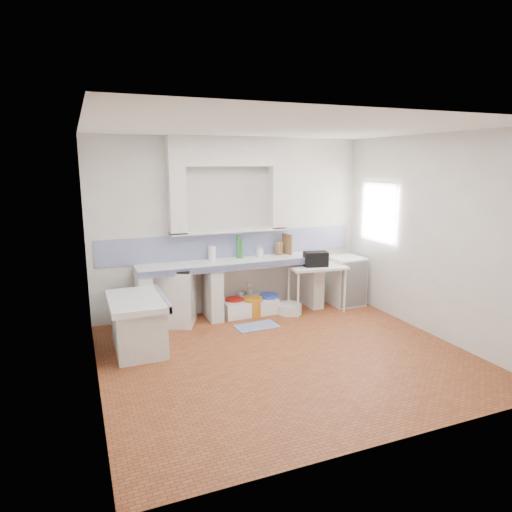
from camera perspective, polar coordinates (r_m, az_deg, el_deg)
name	(u,v)px	position (r m, az deg, el deg)	size (l,w,h in m)	color
floor	(285,355)	(5.90, 3.73, -12.38)	(4.50, 4.50, 0.00)	brown
ceiling	(289,128)	(5.40, 4.14, 15.86)	(4.50, 4.50, 0.00)	white
wall_back	(233,226)	(7.31, -2.95, 3.78)	(4.50, 4.50, 0.00)	white
wall_front	(395,289)	(3.83, 17.11, -4.06)	(4.50, 4.50, 0.00)	white
wall_left	(90,262)	(4.95, -20.24, -0.76)	(4.50, 4.50, 0.00)	white
wall_right	(432,236)	(6.76, 21.36, 2.35)	(4.50, 4.50, 0.00)	white
alcove_mass	(229,151)	(7.09, -3.49, 13.05)	(1.90, 0.25, 0.45)	white
window_frame	(388,213)	(7.75, 16.35, 5.27)	(0.35, 0.86, 1.06)	#3B2513
lace_valance	(382,190)	(7.63, 15.65, 8.08)	(0.01, 0.84, 0.24)	white
counter_slab	(233,263)	(7.09, -2.87, -0.90)	(3.00, 0.60, 0.08)	white
counter_lip	(240,267)	(6.84, -2.10, -1.37)	(3.00, 0.04, 0.10)	navy
counter_pier_left	(144,301)	(6.90, -13.94, -5.48)	(0.20, 0.55, 0.82)	white
counter_pier_mid	(213,293)	(7.10, -5.51, -4.67)	(0.20, 0.55, 0.82)	white
counter_pier_right	(311,282)	(7.76, 6.99, -3.29)	(0.20, 0.55, 0.82)	white
peninsula_top	(137,301)	(6.04, -14.83, -5.50)	(0.70, 1.10, 0.08)	white
peninsula_base	(138,327)	(6.15, -14.66, -8.62)	(0.60, 1.00, 0.62)	white
peninsula_lip	(162,298)	(6.08, -11.74, -5.22)	(0.04, 1.10, 0.10)	navy
backsplash	(233,245)	(7.34, -2.88, 1.45)	(4.27, 0.03, 0.40)	navy
stove	(174,297)	(6.96, -10.29, -5.06)	(0.59, 0.57, 0.84)	white
sink	(249,307)	(7.38, -0.88, -6.46)	(0.89, 0.48, 0.21)	white
side_table	(317,288)	(7.50, 7.65, -4.07)	(0.92, 0.51, 0.04)	white
fridge	(345,281)	(7.94, 11.23, -3.06)	(0.53, 0.53, 0.83)	white
bucket_red	(234,307)	(7.32, -2.75, -6.40)	(0.29, 0.29, 0.27)	red
bucket_orange	(253,306)	(7.28, -0.37, -6.38)	(0.31, 0.31, 0.29)	#BF7215
bucket_blue	(269,303)	(7.46, 1.62, -5.94)	(0.31, 0.31, 0.29)	blue
basin_white	(289,309)	(7.41, 4.22, -6.63)	(0.41, 0.41, 0.16)	white
water_bottle_a	(241,302)	(7.47, -1.94, -5.82)	(0.08, 0.08, 0.32)	silver
water_bottle_b	(251,300)	(7.52, -0.69, -5.60)	(0.09, 0.09, 0.34)	silver
black_bag	(316,259)	(7.34, 7.55, -0.38)	(0.38, 0.22, 0.24)	black
green_bottle_a	(239,247)	(7.24, -2.18, 1.15)	(0.08, 0.08, 0.36)	#2D7735
green_bottle_b	(242,249)	(7.22, -1.84, 0.83)	(0.06, 0.06, 0.29)	#2D7735
knife_block	(279,248)	(7.52, 2.92, 0.97)	(0.11, 0.09, 0.22)	olive
cutting_board	(287,244)	(7.57, 3.95, 1.51)	(0.02, 0.25, 0.34)	olive
paper_towel	(212,253)	(7.11, -5.58, 0.36)	(0.11, 0.11, 0.23)	white
soap_bottle	(260,251)	(7.33, 0.45, 0.64)	(0.09, 0.09, 0.20)	white
rug	(256,326)	(6.83, 0.06, -8.86)	(0.63, 0.36, 0.01)	#2E499C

